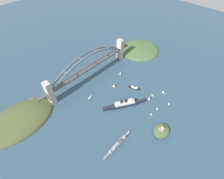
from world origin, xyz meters
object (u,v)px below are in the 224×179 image
object	(u,v)px
seaplane_taxiing_near_bridge	(86,69)
small_boat_0	(151,114)
small_boat_1	(152,95)
small_boat_3	(114,85)
small_boat_5	(164,92)
ocean_liner	(124,104)
small_boat_4	(144,75)
small_boat_6	(120,73)
small_boat_7	(90,97)
fort_island_mid_harbor	(161,131)
naval_cruiser	(118,144)
harbor_arch_bridge	(90,67)
harbor_ferry_steamer	(134,88)
small_boat_8	(169,104)
small_boat_2	(157,108)
small_boat_9	(149,98)

from	to	relation	value
seaplane_taxiing_near_bridge	small_boat_0	world-z (taller)	small_boat_0
small_boat_1	small_boat_3	xyz separation A→B (m)	(42.90, -88.16, 4.72)
small_boat_0	small_boat_5	xyz separation A→B (m)	(-75.09, -15.26, 1.43)
seaplane_taxiing_near_bridge	small_boat_0	bearing A→B (deg)	89.31
ocean_liner	small_boat_4	xyz separation A→B (m)	(-116.31, -28.20, -5.16)
seaplane_taxiing_near_bridge	small_boat_5	bearing A→B (deg)	108.97
seaplane_taxiing_near_bridge	small_boat_6	distance (m)	101.30
small_boat_7	small_boat_6	bearing A→B (deg)	-179.33
small_boat_4	fort_island_mid_harbor	bearing A→B (deg)	47.35
seaplane_taxiing_near_bridge	naval_cruiser	bearing A→B (deg)	64.23
naval_cruiser	small_boat_1	xyz separation A→B (m)	(-151.94, -22.07, -2.33)
harbor_arch_bridge	small_boat_3	world-z (taller)	harbor_arch_bridge
harbor_ferry_steamer	small_boat_3	world-z (taller)	small_boat_3
naval_cruiser	small_boat_5	size ratio (longest dim) A/B	7.31
naval_cruiser	harbor_arch_bridge	bearing A→B (deg)	-117.12
fort_island_mid_harbor	small_boat_8	world-z (taller)	fort_island_mid_harbor
fort_island_mid_harbor	small_boat_6	xyz separation A→B (m)	(-74.50, -175.98, 0.14)
naval_cruiser	small_boat_7	xyz separation A→B (m)	(-43.04, -128.75, -2.42)
seaplane_taxiing_near_bridge	small_boat_1	size ratio (longest dim) A/B	1.07
small_boat_0	small_boat_2	world-z (taller)	small_boat_2
small_boat_1	small_boat_9	bearing A→B (deg)	5.88
small_boat_8	small_boat_9	distance (m)	46.29
small_boat_6	small_boat_9	bearing A→B (deg)	79.21
small_boat_8	small_boat_9	xyz separation A→B (m)	(19.30, -42.04, 1.53)
small_boat_7	small_boat_8	world-z (taller)	small_boat_8
small_boat_5	small_boat_7	distance (m)	181.30
small_boat_1	harbor_arch_bridge	bearing A→B (deg)	-69.93
harbor_arch_bridge	small_boat_3	xyz separation A→B (m)	(-15.66, 72.13, -28.06)
ocean_liner	small_boat_8	size ratio (longest dim) A/B	10.65
fort_island_mid_harbor	small_boat_1	world-z (taller)	fort_island_mid_harbor
small_boat_4	small_boat_9	size ratio (longest dim) A/B	0.65
naval_cruiser	small_boat_6	bearing A→B (deg)	-140.16
small_boat_3	harbor_arch_bridge	bearing A→B (deg)	-77.75
harbor_arch_bridge	small_boat_7	size ratio (longest dim) A/B	23.70
small_boat_6	small_boat_7	bearing A→B (deg)	0.67
small_boat_6	small_boat_8	bearing A→B (deg)	89.39
small_boat_7	naval_cruiser	bearing A→B (deg)	71.51
fort_island_mid_harbor	small_boat_4	world-z (taller)	fort_island_mid_harbor
ocean_liner	small_boat_6	xyz separation A→B (m)	(-74.42, -77.81, -0.96)
small_boat_2	small_boat_9	world-z (taller)	small_boat_9
small_boat_3	ocean_liner	bearing A→B (deg)	64.57
naval_cruiser	small_boat_5	distance (m)	177.59
seaplane_taxiing_near_bridge	harbor_arch_bridge	bearing A→B (deg)	71.67
harbor_ferry_steamer	small_boat_4	xyz separation A→B (m)	(-57.08, -10.74, -1.80)
small_boat_5	small_boat_8	size ratio (longest dim) A/B	1.19
small_boat_5	ocean_liner	bearing A→B (deg)	-25.18
small_boat_7	small_boat_3	bearing A→B (deg)	164.32
harbor_arch_bridge	small_boat_9	world-z (taller)	harbor_arch_bridge
harbor_arch_bridge	small_boat_5	world-z (taller)	harbor_arch_bridge
small_boat_1	small_boat_4	world-z (taller)	small_boat_1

